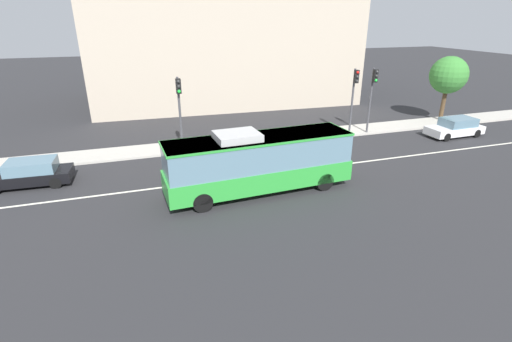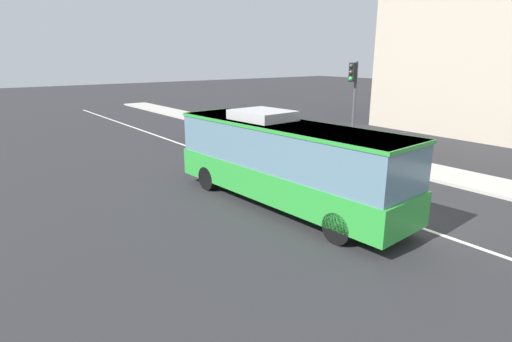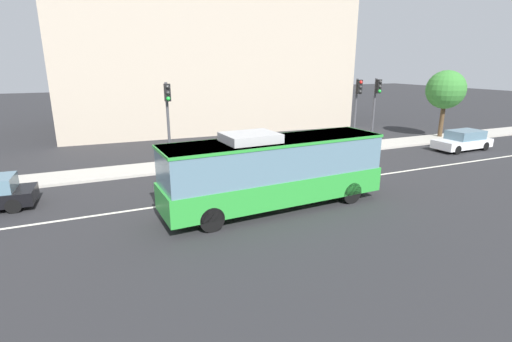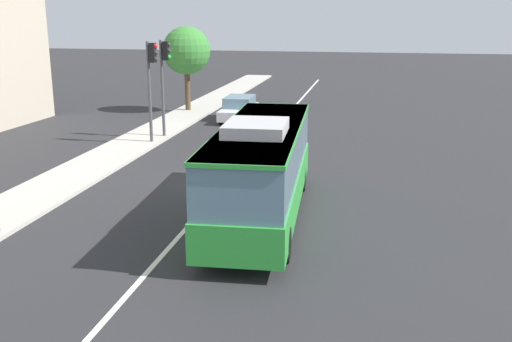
{
  "view_description": "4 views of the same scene",
  "coord_description": "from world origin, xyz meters",
  "px_view_note": "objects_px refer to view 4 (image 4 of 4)",
  "views": [
    {
      "loc": [
        -9.39,
        -19.71,
        8.89
      ],
      "look_at": [
        -3.76,
        -2.33,
        1.31
      ],
      "focal_mm": 26.39,
      "sensor_mm": 36.0,
      "label": 1
    },
    {
      "loc": [
        7.22,
        -11.75,
        5.39
      ],
      "look_at": [
        -3.66,
        -3.35,
        1.51
      ],
      "focal_mm": 28.32,
      "sensor_mm": 36.0,
      "label": 2
    },
    {
      "loc": [
        -10.6,
        -16.33,
        6.22
      ],
      "look_at": [
        -4.59,
        -2.53,
        1.91
      ],
      "focal_mm": 26.48,
      "sensor_mm": 36.0,
      "label": 3
    },
    {
      "loc": [
        -21.94,
        -5.66,
        6.67
      ],
      "look_at": [
        -2.47,
        -1.76,
        1.33
      ],
      "focal_mm": 41.98,
      "sensor_mm": 36.0,
      "label": 4
    }
  ],
  "objects_px": {
    "transit_bus": "(261,166)",
    "traffic_light_near_corner": "(151,75)",
    "street_tree_kerbside_left": "(186,51)",
    "traffic_light_far_corner": "(164,72)",
    "sedan_white": "(239,108)"
  },
  "relations": [
    {
      "from": "traffic_light_far_corner",
      "to": "street_tree_kerbside_left",
      "type": "distance_m",
      "value": 8.77
    },
    {
      "from": "traffic_light_far_corner",
      "to": "transit_bus",
      "type": "bearing_deg",
      "value": -58.04
    },
    {
      "from": "transit_bus",
      "to": "traffic_light_far_corner",
      "type": "bearing_deg",
      "value": 29.1
    },
    {
      "from": "transit_bus",
      "to": "sedan_white",
      "type": "bearing_deg",
      "value": 11.86
    },
    {
      "from": "transit_bus",
      "to": "sedan_white",
      "type": "height_order",
      "value": "transit_bus"
    },
    {
      "from": "street_tree_kerbside_left",
      "to": "traffic_light_near_corner",
      "type": "bearing_deg",
      "value": -172.12
    },
    {
      "from": "sedan_white",
      "to": "traffic_light_near_corner",
      "type": "bearing_deg",
      "value": -20.6
    },
    {
      "from": "traffic_light_near_corner",
      "to": "street_tree_kerbside_left",
      "type": "height_order",
      "value": "street_tree_kerbside_left"
    },
    {
      "from": "traffic_light_near_corner",
      "to": "traffic_light_far_corner",
      "type": "relative_size",
      "value": 1.0
    },
    {
      "from": "transit_bus",
      "to": "traffic_light_near_corner",
      "type": "bearing_deg",
      "value": 33.35
    },
    {
      "from": "sedan_white",
      "to": "street_tree_kerbside_left",
      "type": "relative_size",
      "value": 0.8
    },
    {
      "from": "traffic_light_near_corner",
      "to": "traffic_light_far_corner",
      "type": "height_order",
      "value": "same"
    },
    {
      "from": "traffic_light_far_corner",
      "to": "street_tree_kerbside_left",
      "type": "bearing_deg",
      "value": 99.69
    },
    {
      "from": "transit_bus",
      "to": "street_tree_kerbside_left",
      "type": "xyz_separation_m",
      "value": [
        20.33,
        8.96,
        2.26
      ]
    },
    {
      "from": "traffic_light_near_corner",
      "to": "sedan_white",
      "type": "bearing_deg",
      "value": 75.2
    }
  ]
}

